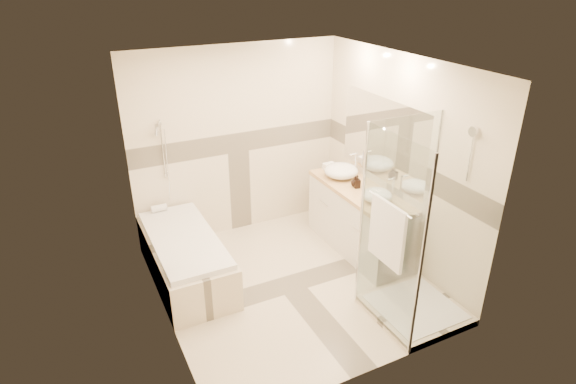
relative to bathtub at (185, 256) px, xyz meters
name	(u,v)px	position (x,y,z in m)	size (l,w,h in m)	color
room	(294,184)	(1.08, -0.64, 0.95)	(2.82, 3.02, 2.52)	beige
bathtub	(185,256)	(0.00, 0.00, 0.00)	(0.75, 1.70, 0.56)	beige
vanity	(359,220)	(2.15, -0.35, 0.12)	(0.58, 1.62, 0.85)	silver
shower_enclosure	(406,272)	(1.86, -1.62, 0.20)	(0.96, 0.93, 2.04)	beige
vessel_sink_near	(341,171)	(2.13, 0.08, 0.63)	(0.44, 0.44, 0.18)	white
vessel_sink_far	(377,195)	(2.13, -0.70, 0.61)	(0.35, 0.35, 0.14)	white
faucet_near	(355,162)	(2.34, 0.08, 0.72)	(0.12, 0.03, 0.30)	silver
faucet_far	(393,186)	(2.35, -0.70, 0.69)	(0.11, 0.03, 0.26)	silver
amenity_bottle_a	(357,182)	(2.13, -0.29, 0.62)	(0.07, 0.07, 0.16)	black
amenity_bottle_b	(355,181)	(2.13, -0.25, 0.61)	(0.11, 0.11, 0.14)	black
folded_towels	(333,168)	(2.13, 0.29, 0.59)	(0.16, 0.27, 0.09)	white
rolled_towel	(159,208)	(-0.10, 0.74, 0.30)	(0.09, 0.09, 0.19)	white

